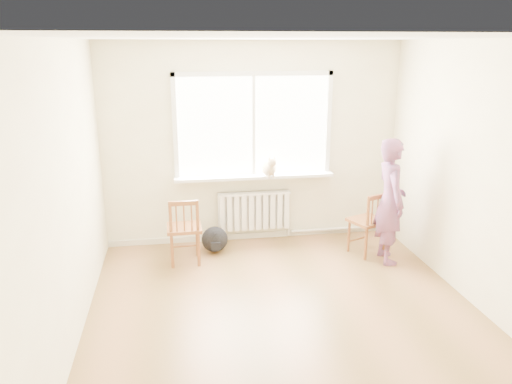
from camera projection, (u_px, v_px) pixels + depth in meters
name	position (u px, v px, depth m)	size (l,w,h in m)	color
floor	(289.00, 321.00, 4.97)	(4.50, 4.50, 0.00)	#93633C
ceiling	(295.00, 38.00, 4.20)	(4.50, 4.50, 0.00)	white
back_wall	(253.00, 144.00, 6.71)	(4.00, 0.01, 2.70)	#EFE9BF
window	(253.00, 121.00, 6.60)	(2.12, 0.05, 1.42)	white
windowsill	(254.00, 176.00, 6.73)	(2.15, 0.22, 0.04)	white
radiator	(254.00, 210.00, 6.89)	(1.00, 0.12, 0.55)	white
heating_pipe	(339.00, 229.00, 7.21)	(0.04, 0.04, 1.40)	silver
baseboard	(253.00, 235.00, 7.07)	(4.00, 0.03, 0.08)	beige
chair_left	(184.00, 231.00, 6.16)	(0.43, 0.41, 0.86)	brown
chair_right	(370.00, 223.00, 6.42)	(0.54, 0.53, 0.85)	brown
person	(390.00, 201.00, 6.15)	(0.57, 0.38, 1.57)	#BC3E74
cat	(269.00, 167.00, 6.64)	(0.22, 0.44, 0.30)	beige
backpack	(215.00, 239.00, 6.57)	(0.35, 0.26, 0.35)	black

